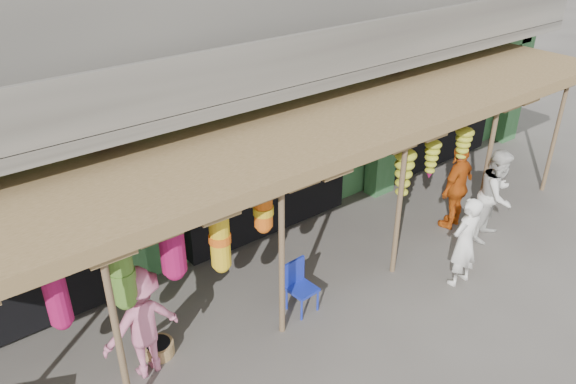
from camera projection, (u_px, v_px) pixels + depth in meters
ground at (344, 287)px, 9.69m from camera, size 80.00×80.00×0.00m
building at (188, 38)px, 11.44m from camera, size 16.40×6.80×7.00m
awning at (311, 136)px, 8.94m from camera, size 14.00×2.70×2.79m
blue_chair at (299, 283)px, 8.99m from camera, size 0.44×0.45×0.87m
basket_right at (159, 348)px, 8.25m from camera, size 0.50×0.50×0.21m
person_front at (464, 242)px, 9.42m from camera, size 0.61×0.41×1.66m
person_right at (496, 195)px, 10.66m from camera, size 1.02×0.87×1.84m
person_vendor at (457, 186)px, 11.04m from camera, size 1.10×0.59×1.79m
person_shopper at (141, 323)px, 7.62m from camera, size 1.14×0.68×1.73m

